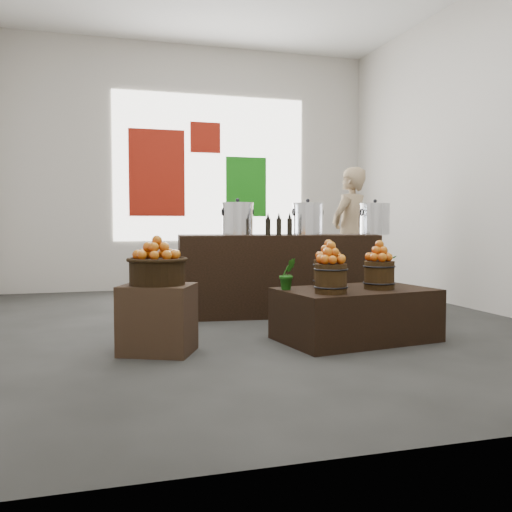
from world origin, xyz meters
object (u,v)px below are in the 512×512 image
object	(u,v)px
display_table	(356,314)
shopper	(350,234)
stock_pot_right	(375,220)
counter	(277,275)
stock_pot_center	(308,220)
wicker_basket	(157,272)
stock_pot_left	(238,220)
crate	(158,319)

from	to	relation	value
display_table	shopper	size ratio (longest dim) A/B	0.75
stock_pot_right	shopper	size ratio (longest dim) A/B	0.19
counter	stock_pot_center	size ratio (longest dim) A/B	6.47
display_table	counter	size ratio (longest dim) A/B	0.60
display_table	shopper	world-z (taller)	shopper
stock_pot_center	display_table	bearing A→B (deg)	-95.05
wicker_basket	stock_pot_center	size ratio (longest dim) A/B	1.29
display_table	stock_pot_left	distance (m)	2.03
crate	shopper	xyz separation A→B (m)	(3.00, 2.55, 0.65)
counter	stock_pot_center	world-z (taller)	stock_pot_center
stock_pot_left	stock_pot_right	xyz separation A→B (m)	(1.68, -0.20, 0.00)
stock_pot_left	stock_pot_center	bearing A→B (deg)	-6.94
stock_pot_left	stock_pot_right	size ratio (longest dim) A/B	1.00
crate	stock_pot_center	distance (m)	2.68
display_table	stock_pot_left	world-z (taller)	stock_pot_left
wicker_basket	stock_pot_left	xyz separation A→B (m)	(1.14, 1.69, 0.45)
counter	shopper	distance (m)	1.73
stock_pot_right	counter	bearing A→B (deg)	173.06
stock_pot_center	wicker_basket	bearing A→B (deg)	-141.29
wicker_basket	stock_pot_center	distance (m)	2.58
display_table	stock_pot_center	distance (m)	1.82
display_table	counter	distance (m)	1.66
wicker_basket	stock_pot_left	size ratio (longest dim) A/B	1.29
wicker_basket	shopper	xyz separation A→B (m)	(3.00, 2.55, 0.25)
counter	display_table	bearing A→B (deg)	-75.05
display_table	crate	bearing A→B (deg)	171.74
stock_pot_left	stock_pot_center	xyz separation A→B (m)	(0.84, -0.10, 0.00)
display_table	shopper	bearing A→B (deg)	57.00
shopper	display_table	bearing A→B (deg)	32.77
wicker_basket	stock_pot_right	distance (m)	3.22
display_table	stock_pot_center	bearing A→B (deg)	76.46
wicker_basket	counter	world-z (taller)	counter
crate	wicker_basket	distance (m)	0.40
stock_pot_left	stock_pot_center	size ratio (longest dim) A/B	1.00
stock_pot_right	shopper	xyz separation A→B (m)	(0.18, 1.07, -0.20)
stock_pot_center	stock_pot_right	bearing A→B (deg)	-6.94
counter	shopper	bearing A→B (deg)	40.45
crate	wicker_basket	bearing A→B (deg)	0.00
crate	display_table	bearing A→B (deg)	0.23
wicker_basket	shopper	bearing A→B (deg)	40.37
crate	display_table	world-z (taller)	crate
wicker_basket	stock_pot_right	xyz separation A→B (m)	(2.82, 1.49, 0.45)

